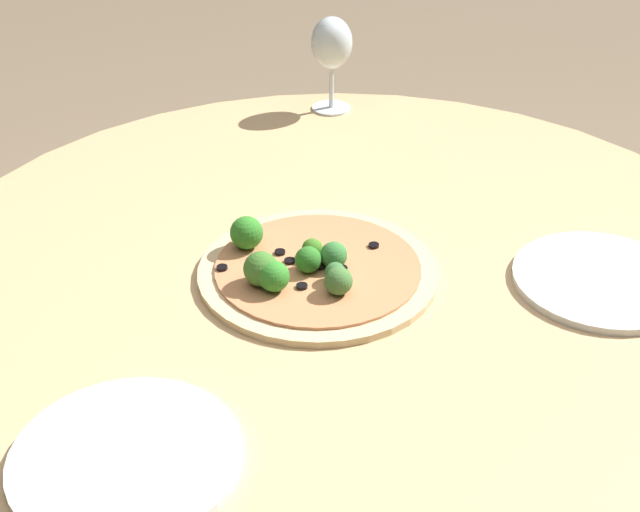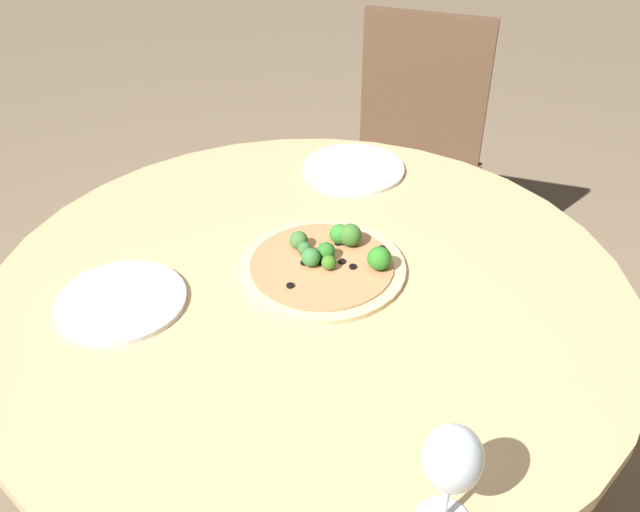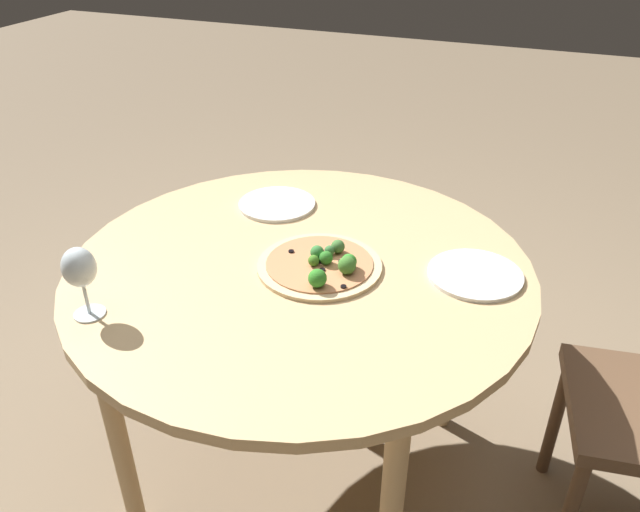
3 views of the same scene
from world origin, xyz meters
name	(u,v)px [view 2 (image 2 of 3)]	position (x,y,z in m)	size (l,w,h in m)	color
dining_table	(309,318)	(0.00, 0.00, 0.68)	(1.15, 1.15, 0.76)	tan
chair	(411,163)	(-0.14, 0.95, 0.50)	(0.45, 0.45, 0.92)	brown
pizza	(324,262)	(0.00, 0.06, 0.77)	(0.31, 0.31, 0.06)	#DBBC89
wine_glass	(452,462)	(0.36, -0.35, 0.87)	(0.07, 0.07, 0.17)	silver
plate_near	(354,169)	(-0.10, 0.41, 0.76)	(0.23, 0.23, 0.01)	silver
plate_far	(121,301)	(-0.27, -0.19, 0.76)	(0.22, 0.22, 0.01)	silver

